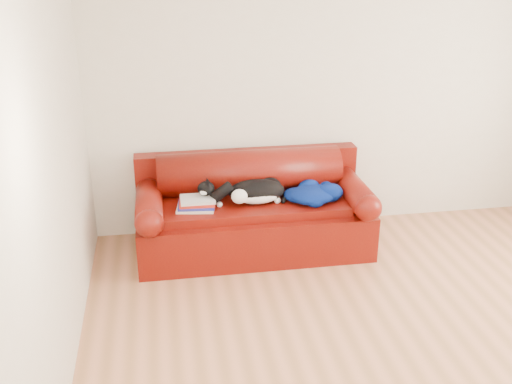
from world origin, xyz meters
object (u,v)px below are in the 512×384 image
at_px(book_stack, 197,203).
at_px(cat, 256,192).
at_px(sofa_base, 253,226).
at_px(blanket, 313,193).

bearing_deg(book_stack, cat, 4.48).
xyz_separation_m(sofa_base, book_stack, (-0.52, -0.11, 0.31)).
relative_size(sofa_base, cat, 2.87).
bearing_deg(sofa_base, blanket, -10.87).
height_order(book_stack, blanket, blanket).
bearing_deg(book_stack, sofa_base, 12.05).
bearing_deg(sofa_base, book_stack, -167.95).
bearing_deg(blanket, cat, 176.39).
bearing_deg(cat, sofa_base, 78.96).
distance_m(sofa_base, cat, 0.37).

